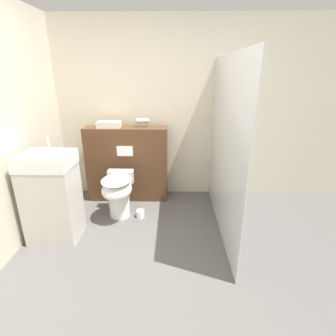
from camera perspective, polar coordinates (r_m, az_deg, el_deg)
The scene contains 9 objects.
ground_plane at distance 2.52m, azimuth -3.92°, elevation -24.97°, with size 12.00×12.00×0.00m, color #565451.
wall_back at distance 3.83m, azimuth -1.76°, elevation 12.21°, with size 8.00×0.06×2.50m.
partition_panel at distance 3.83m, azimuth -8.81°, elevation 0.91°, with size 1.15×0.29×1.07m.
shower_glass at distance 2.97m, azimuth 12.25°, elevation 4.09°, with size 0.04×1.91×1.97m.
toilet at distance 3.38m, azimuth -10.80°, elevation -5.20°, with size 0.37×0.56×0.57m.
sink_vanity at distance 3.14m, azimuth -23.95°, elevation -5.80°, with size 0.54×0.43×1.14m.
hair_drier at distance 3.67m, azimuth -5.46°, elevation 10.17°, with size 0.19×0.07×0.12m.
folded_towel at distance 3.70m, azimuth -12.73°, elevation 9.23°, with size 0.32×0.18×0.09m.
spare_toilet_roll at distance 3.47m, azimuth -6.03°, elevation -9.87°, with size 0.10×0.10×0.10m.
Camera 1 is at (0.19, -1.77, 1.79)m, focal length 28.00 mm.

